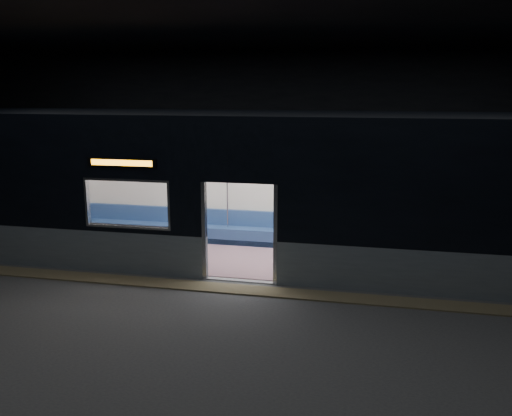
% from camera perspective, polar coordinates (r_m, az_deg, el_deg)
% --- Properties ---
extents(station_floor, '(24.00, 14.00, 0.01)m').
position_cam_1_polar(station_floor, '(10.28, -3.13, -9.70)').
color(station_floor, '#47494C').
rests_on(station_floor, ground).
extents(station_envelope, '(24.00, 14.00, 5.00)m').
position_cam_1_polar(station_envelope, '(9.52, -3.39, 11.21)').
color(station_envelope, black).
rests_on(station_envelope, station_floor).
extents(tactile_strip, '(22.80, 0.50, 0.03)m').
position_cam_1_polar(tactile_strip, '(10.76, -2.35, -8.52)').
color(tactile_strip, '#8C7F59').
rests_on(tactile_strip, station_floor).
extents(metro_car, '(18.00, 3.04, 3.35)m').
position_cam_1_polar(metro_car, '(12.16, -0.08, 2.90)').
color(metro_car, '#8694A0').
rests_on(metro_car, station_floor).
extents(passenger, '(0.44, 0.73, 1.41)m').
position_cam_1_polar(passenger, '(13.08, 12.79, -1.34)').
color(passenger, black).
rests_on(passenger, metro_car).
extents(handbag, '(0.35, 0.32, 0.15)m').
position_cam_1_polar(handbag, '(12.88, 12.75, -2.13)').
color(handbag, black).
rests_on(handbag, passenger).
extents(transit_map, '(0.97, 0.03, 0.63)m').
position_cam_1_polar(transit_map, '(13.28, 7.76, 1.94)').
color(transit_map, white).
rests_on(transit_map, metro_car).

